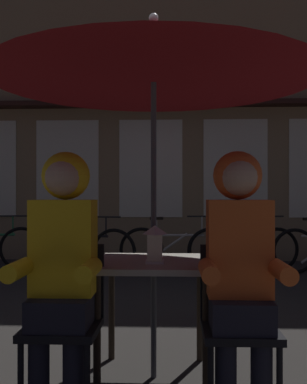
% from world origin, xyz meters
% --- Properties ---
extents(ground_plane, '(60.00, 60.00, 0.00)m').
position_xyz_m(ground_plane, '(0.00, 0.00, 0.00)').
color(ground_plane, '#2D2B28').
extents(cafe_table, '(0.72, 0.72, 0.74)m').
position_xyz_m(cafe_table, '(0.00, 0.00, 0.64)').
color(cafe_table, '#B2AD9E').
rests_on(cafe_table, ground_plane).
extents(patio_umbrella, '(2.10, 2.10, 2.31)m').
position_xyz_m(patio_umbrella, '(0.00, 0.00, 2.06)').
color(patio_umbrella, '#4C4C51').
rests_on(patio_umbrella, ground_plane).
extents(lantern, '(0.11, 0.11, 0.23)m').
position_xyz_m(lantern, '(0.01, -0.11, 0.86)').
color(lantern, white).
rests_on(lantern, cafe_table).
extents(chair_left, '(0.40, 0.40, 0.87)m').
position_xyz_m(chair_left, '(-0.48, -0.37, 0.49)').
color(chair_left, black).
rests_on(chair_left, ground_plane).
extents(chair_right, '(0.40, 0.40, 0.87)m').
position_xyz_m(chair_right, '(0.48, -0.37, 0.49)').
color(chair_right, black).
rests_on(chair_right, ground_plane).
extents(person_left_hooded, '(0.45, 0.56, 1.40)m').
position_xyz_m(person_left_hooded, '(-0.48, -0.43, 0.85)').
color(person_left_hooded, black).
rests_on(person_left_hooded, ground_plane).
extents(person_right_hooded, '(0.45, 0.56, 1.40)m').
position_xyz_m(person_right_hooded, '(0.48, -0.43, 0.85)').
color(person_right_hooded, black).
rests_on(person_right_hooded, ground_plane).
extents(shopfront_building, '(10.00, 0.93, 6.20)m').
position_xyz_m(shopfront_building, '(0.47, 5.40, 3.09)').
color(shopfront_building, '#937A56').
rests_on(shopfront_building, ground_plane).
extents(bicycle_second, '(1.66, 0.37, 0.84)m').
position_xyz_m(bicycle_second, '(-1.23, 3.78, 0.35)').
color(bicycle_second, black).
rests_on(bicycle_second, ground_plane).
extents(bicycle_third, '(1.68, 0.09, 0.84)m').
position_xyz_m(bicycle_third, '(0.16, 3.92, 0.35)').
color(bicycle_third, black).
rests_on(bicycle_third, ground_plane).
extents(bicycle_fourth, '(1.67, 0.24, 0.84)m').
position_xyz_m(bicycle_fourth, '(1.16, 3.94, 0.35)').
color(bicycle_fourth, black).
rests_on(bicycle_fourth, ground_plane).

